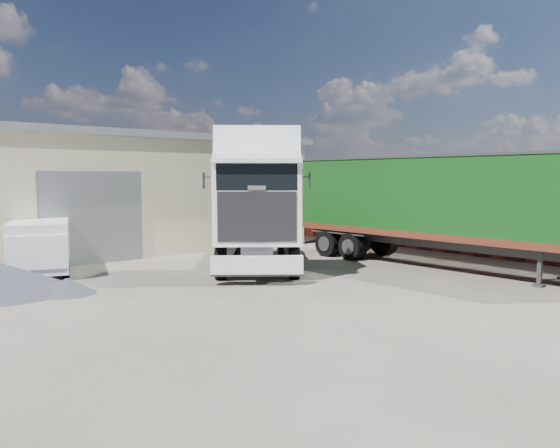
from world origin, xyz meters
TOP-DOWN VIEW (x-y plane):
  - ground at (0.00, 0.00)m, footprint 120.00×120.00m
  - brick_boundary_wall at (11.50, 6.00)m, footprint 0.35×26.00m
  - tractor_unit at (1.85, 4.49)m, footprint 6.75×7.56m
  - box_trailer at (7.76, 0.94)m, footprint 3.13×12.62m
  - panel_van at (-4.19, 9.24)m, footprint 3.22×4.92m

SIDE VIEW (x-z plane):
  - ground at x=0.00m, z-range 0.00..0.00m
  - panel_van at x=-4.19m, z-range 0.03..1.90m
  - brick_boundary_wall at x=11.50m, z-range 0.00..2.50m
  - tractor_unit at x=1.85m, z-range -0.40..4.64m
  - box_trailer at x=7.76m, z-range 0.46..4.62m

